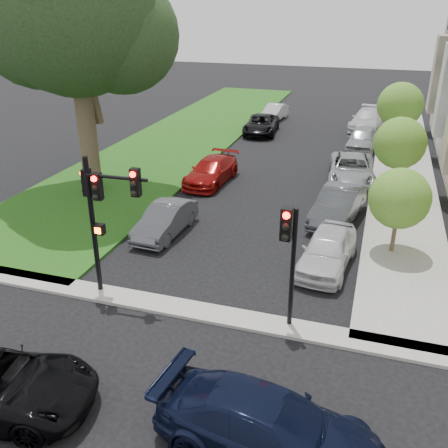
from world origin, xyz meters
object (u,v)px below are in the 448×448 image
(small_tree_c, at_px, (400,105))
(car_parked_4, at_px, (367,119))
(car_parked_9, at_px, (274,112))
(car_parked_0, at_px, (328,250))
(traffic_signal_main, at_px, (101,203))
(car_parked_3, at_px, (362,139))
(eucalyptus, at_px, (72,6))
(car_parked_2, at_px, (352,169))
(car_parked_8, at_px, (261,124))
(car_parked_6, at_px, (211,171))
(small_tree_a, at_px, (399,199))
(car_parked_1, at_px, (338,205))
(car_cross_far, at_px, (269,428))
(small_tree_b, at_px, (400,143))
(car_parked_5, at_px, (165,220))
(traffic_signal_secondary, at_px, (289,246))

(small_tree_c, relative_size, car_parked_4, 0.84)
(car_parked_4, bearing_deg, car_parked_9, 179.76)
(car_parked_0, xyz_separation_m, car_parked_4, (0.22, 23.94, 0.03))
(traffic_signal_main, height_order, car_parked_3, traffic_signal_main)
(eucalyptus, xyz_separation_m, car_parked_3, (13.58, 12.81, -8.56))
(eucalyptus, xyz_separation_m, small_tree_c, (15.81, 13.73, -6.29))
(small_tree_c, bearing_deg, car_parked_2, -106.59)
(car_parked_2, xyz_separation_m, car_parked_8, (-7.64, 9.47, -0.05))
(car_parked_2, bearing_deg, car_parked_0, -95.48)
(car_parked_6, bearing_deg, small_tree_a, -27.11)
(car_parked_8, bearing_deg, car_parked_1, -69.02)
(car_parked_0, bearing_deg, eucalyptus, 165.62)
(eucalyptus, relative_size, car_parked_9, 3.41)
(traffic_signal_main, xyz_separation_m, car_parked_2, (7.24, 14.83, -2.73))
(car_parked_8, bearing_deg, car_cross_far, -80.99)
(small_tree_b, height_order, car_parked_0, small_tree_b)
(small_tree_a, xyz_separation_m, car_parked_4, (-2.22, 21.94, -1.65))
(car_parked_9, bearing_deg, car_parked_0, -67.40)
(car_parked_0, relative_size, car_parked_8, 0.87)
(small_tree_a, height_order, traffic_signal_main, traffic_signal_main)
(car_parked_4, distance_m, car_parked_5, 24.28)
(car_parked_3, bearing_deg, car_parked_5, -111.82)
(traffic_signal_secondary, distance_m, car_parked_1, 9.32)
(traffic_signal_secondary, bearing_deg, car_parked_4, 87.94)
(car_parked_4, relative_size, car_parked_5, 1.31)
(small_tree_c, xyz_separation_m, car_parked_8, (-10.01, 1.53, -2.36))
(car_cross_far, distance_m, car_parked_4, 33.30)
(car_parked_1, height_order, car_parked_2, car_parked_1)
(car_parked_8, bearing_deg, car_parked_5, -94.21)
(small_tree_c, height_order, car_parked_2, small_tree_c)
(small_tree_a, distance_m, traffic_signal_main, 11.52)
(car_parked_5, bearing_deg, car_parked_2, 55.78)
(car_cross_far, xyz_separation_m, car_parked_3, (0.39, 26.93, 0.01))
(car_cross_far, xyz_separation_m, car_parked_4, (0.41, 33.30, 0.00))
(car_parked_3, bearing_deg, traffic_signal_secondary, -90.37)
(car_parked_2, bearing_deg, small_tree_a, -79.60)
(car_cross_far, height_order, car_parked_3, car_parked_3)
(car_parked_0, relative_size, car_parked_6, 0.92)
(traffic_signal_main, height_order, car_parked_2, traffic_signal_main)
(eucalyptus, bearing_deg, traffic_signal_main, -55.53)
(eucalyptus, relative_size, car_parked_1, 2.85)
(car_parked_2, distance_m, car_parked_8, 12.17)
(car_cross_far, bearing_deg, small_tree_b, -0.93)
(car_parked_4, distance_m, car_parked_9, 7.90)
(car_parked_3, distance_m, car_parked_6, 12.36)
(small_tree_a, bearing_deg, car_parked_3, 98.17)
(eucalyptus, xyz_separation_m, car_parked_4, (13.60, 19.18, -8.56))
(car_parked_1, distance_m, car_parked_4, 19.21)
(eucalyptus, bearing_deg, traffic_signal_secondary, -35.85)
(small_tree_b, relative_size, car_parked_8, 0.80)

